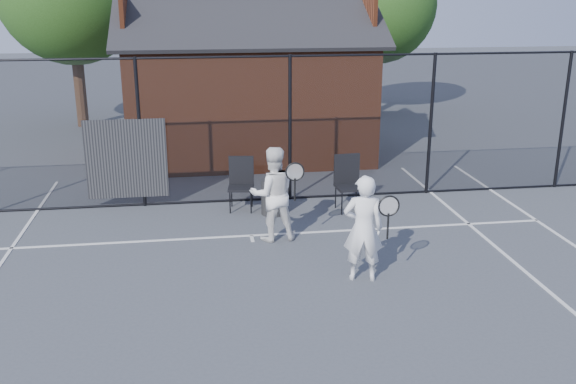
{
  "coord_description": "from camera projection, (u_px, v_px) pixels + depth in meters",
  "views": [
    {
      "loc": [
        -0.9,
        -7.72,
        4.22
      ],
      "look_at": [
        0.53,
        2.04,
        1.1
      ],
      "focal_mm": 40.0,
      "sensor_mm": 36.0,
      "label": 1
    }
  ],
  "objects": [
    {
      "name": "ground",
      "position": [
        271.0,
        316.0,
        8.68
      ],
      "size": [
        80.0,
        80.0,
        0.0
      ],
      "primitive_type": "plane",
      "color": "#42464C",
      "rests_on": "ground"
    },
    {
      "name": "court_lines",
      "position": [
        285.0,
        370.0,
        7.43
      ],
      "size": [
        11.02,
        18.0,
        0.01
      ],
      "color": "silver",
      "rests_on": "ground"
    },
    {
      "name": "fence",
      "position": [
        226.0,
        134.0,
        12.92
      ],
      "size": [
        22.04,
        3.0,
        3.0
      ],
      "color": "black",
      "rests_on": "ground"
    },
    {
      "name": "clubhouse",
      "position": [
        248.0,
        94.0,
        16.76
      ],
      "size": [
        6.5,
        4.36,
        4.19
      ],
      "color": "brown",
      "rests_on": "ground"
    },
    {
      "name": "tree_right",
      "position": [
        379.0,
        5.0,
        22.01
      ],
      "size": [
        3.97,
        3.97,
        5.7
      ],
      "color": "#321C14",
      "rests_on": "ground"
    },
    {
      "name": "player_front",
      "position": [
        363.0,
        228.0,
        9.55
      ],
      "size": [
        0.77,
        0.59,
        1.64
      ],
      "color": "white",
      "rests_on": "ground"
    },
    {
      "name": "player_back",
      "position": [
        273.0,
        194.0,
        11.12
      ],
      "size": [
        0.93,
        0.7,
        1.67
      ],
      "color": "white",
      "rests_on": "ground"
    },
    {
      "name": "chair_left",
      "position": [
        241.0,
        185.0,
        12.71
      ],
      "size": [
        0.56,
        0.58,
        1.03
      ],
      "primitive_type": "cube",
      "rotation": [
        0.0,
        0.0,
        -0.14
      ],
      "color": "black",
      "rests_on": "ground"
    },
    {
      "name": "chair_right",
      "position": [
        350.0,
        185.0,
        12.67
      ],
      "size": [
        0.56,
        0.58,
        1.09
      ],
      "primitive_type": "cube",
      "rotation": [
        0.0,
        0.0,
        0.07
      ],
      "color": "black",
      "rests_on": "ground"
    },
    {
      "name": "waste_bin",
      "position": [
        273.0,
        197.0,
        12.55
      ],
      "size": [
        0.56,
        0.56,
        0.7
      ],
      "primitive_type": "cylinder",
      "rotation": [
        0.0,
        0.0,
        0.19
      ],
      "color": "black",
      "rests_on": "ground"
    }
  ]
}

